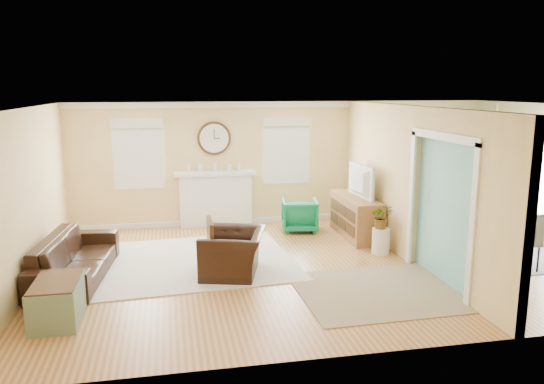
% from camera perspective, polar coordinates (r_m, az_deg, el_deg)
% --- Properties ---
extents(floor, '(9.00, 9.00, 0.00)m').
position_cam_1_polar(floor, '(8.93, 5.47, -7.74)').
color(floor, olive).
rests_on(floor, ground).
extents(wall_back, '(9.00, 0.02, 2.60)m').
position_cam_1_polar(wall_back, '(11.47, 1.29, 3.22)').
color(wall_back, tan).
rests_on(wall_back, ground).
extents(wall_front, '(9.00, 0.02, 2.60)m').
position_cam_1_polar(wall_front, '(5.87, 14.13, -4.89)').
color(wall_front, tan).
rests_on(wall_front, ground).
extents(wall_left, '(0.02, 6.00, 2.60)m').
position_cam_1_polar(wall_left, '(8.49, -24.88, -0.67)').
color(wall_left, tan).
rests_on(wall_left, ground).
extents(ceiling, '(9.00, 6.00, 0.02)m').
position_cam_1_polar(ceiling, '(8.46, 5.80, 9.16)').
color(ceiling, white).
rests_on(ceiling, wall_back).
extents(partition, '(0.17, 6.00, 2.60)m').
position_cam_1_polar(partition, '(9.39, 14.00, 1.45)').
color(partition, tan).
rests_on(partition, ground).
extents(fireplace, '(1.70, 0.30, 1.17)m').
position_cam_1_polar(fireplace, '(11.24, -6.08, -0.64)').
color(fireplace, white).
rests_on(fireplace, ground).
extents(wall_clock, '(0.70, 0.07, 0.70)m').
position_cam_1_polar(wall_clock, '(11.14, -6.25, 5.77)').
color(wall_clock, '#442B18').
rests_on(wall_clock, wall_back).
extents(window_left, '(1.05, 0.13, 1.42)m').
position_cam_1_polar(window_left, '(11.12, -14.22, 4.49)').
color(window_left, white).
rests_on(window_left, wall_back).
extents(window_right, '(1.05, 0.13, 1.42)m').
position_cam_1_polar(window_right, '(11.39, 1.60, 4.98)').
color(window_right, white).
rests_on(window_right, wall_back).
extents(pendant, '(0.30, 0.30, 0.55)m').
position_cam_1_polar(pendant, '(9.78, 22.91, 6.27)').
color(pendant, gold).
rests_on(pendant, ceiling).
extents(rug_cream, '(3.49, 3.09, 0.02)m').
position_cam_1_polar(rug_cream, '(9.13, -8.44, -7.35)').
color(rug_cream, beige).
rests_on(rug_cream, floor).
extents(rug_jute, '(2.47, 2.04, 0.01)m').
position_cam_1_polar(rug_jute, '(7.94, 11.81, -10.38)').
color(rug_jute, tan).
rests_on(rug_jute, floor).
extents(rug_grey, '(2.29, 2.86, 0.01)m').
position_cam_1_polar(rug_grey, '(10.41, 21.40, -5.69)').
color(rug_grey, slate).
rests_on(rug_grey, floor).
extents(sofa, '(1.11, 2.36, 0.67)m').
position_cam_1_polar(sofa, '(8.72, -20.38, -6.60)').
color(sofa, black).
rests_on(sofa, floor).
extents(eames_chair, '(1.19, 1.28, 0.70)m').
position_cam_1_polar(eames_chair, '(8.36, -4.20, -6.56)').
color(eames_chair, black).
rests_on(eames_chair, floor).
extents(green_chair, '(0.81, 0.83, 0.66)m').
position_cam_1_polar(green_chair, '(10.84, 2.99, -2.50)').
color(green_chair, '#117D46').
rests_on(green_chair, floor).
extents(trunk, '(0.57, 0.92, 0.53)m').
position_cam_1_polar(trunk, '(7.29, -22.08, -10.81)').
color(trunk, slate).
rests_on(trunk, floor).
extents(credenza, '(0.55, 1.63, 0.80)m').
position_cam_1_polar(credenza, '(10.52, 8.98, -2.65)').
color(credenza, olive).
rests_on(credenza, floor).
extents(tv, '(0.20, 1.09, 0.63)m').
position_cam_1_polar(tv, '(10.37, 9.01, 1.18)').
color(tv, black).
rests_on(tv, credenza).
extents(garden_stool, '(0.31, 0.31, 0.46)m').
position_cam_1_polar(garden_stool, '(9.58, 11.61, -5.18)').
color(garden_stool, white).
rests_on(garden_stool, floor).
extents(potted_plant, '(0.43, 0.39, 0.43)m').
position_cam_1_polar(potted_plant, '(9.47, 11.72, -2.60)').
color(potted_plant, '#337F33').
rests_on(potted_plant, garden_stool).
extents(dining_table, '(1.24, 1.82, 0.59)m').
position_cam_1_polar(dining_table, '(10.34, 21.51, -4.15)').
color(dining_table, '#442B18').
rests_on(dining_table, floor).
extents(dining_chair_n, '(0.52, 0.52, 0.96)m').
position_cam_1_polar(dining_chair_n, '(11.19, 19.16, -1.44)').
color(dining_chair_n, slate).
rests_on(dining_chair_n, floor).
extents(dining_chair_s, '(0.47, 0.47, 0.95)m').
position_cam_1_polar(dining_chair_s, '(9.42, 25.48, -4.28)').
color(dining_chair_s, slate).
rests_on(dining_chair_s, floor).
extents(dining_chair_w, '(0.46, 0.46, 1.03)m').
position_cam_1_polar(dining_chair_w, '(9.82, 18.32, -2.83)').
color(dining_chair_w, white).
rests_on(dining_chair_w, floor).
extents(dining_chair_e, '(0.45, 0.45, 0.95)m').
position_cam_1_polar(dining_chair_e, '(10.69, 24.36, -2.42)').
color(dining_chair_e, slate).
rests_on(dining_chair_e, floor).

